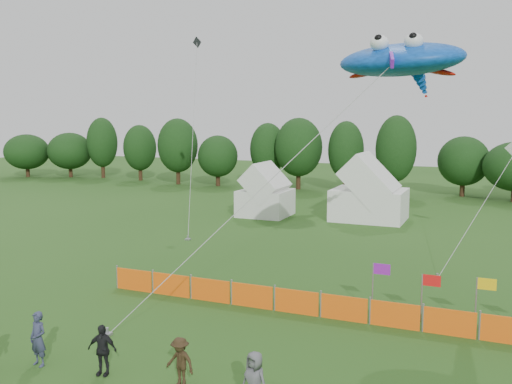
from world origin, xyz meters
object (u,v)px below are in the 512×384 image
at_px(tent_left, 265,194).
at_px(spectator_c, 180,362).
at_px(spectator_e, 255,382).
at_px(tent_right, 369,195).
at_px(spectator_d, 102,350).
at_px(stingray_kite, 403,61).
at_px(barrier_fence, 344,308).
at_px(spectator_a, 38,339).

relative_size(tent_left, spectator_c, 2.58).
bearing_deg(spectator_e, tent_right, 114.61).
height_order(spectator_d, stingray_kite, stingray_kite).
bearing_deg(tent_right, tent_left, -170.27).
height_order(barrier_fence, spectator_e, spectator_e).
relative_size(spectator_a, stingray_kite, 0.12).
xyz_separation_m(spectator_a, spectator_e, (7.63, 0.13, -0.05)).
xyz_separation_m(spectator_a, spectator_d, (2.34, 0.28, -0.09)).
bearing_deg(spectator_d, spectator_a, 175.54).
bearing_deg(barrier_fence, tent_left, 119.68).
distance_m(spectator_a, spectator_e, 7.63).
bearing_deg(spectator_e, stingray_kite, 98.45).
bearing_deg(spectator_a, spectator_e, 9.29).
distance_m(barrier_fence, stingray_kite, 10.49).
height_order(spectator_a, stingray_kite, stingray_kite).
bearing_deg(spectator_d, stingray_kite, 45.17).
xyz_separation_m(barrier_fence, spectator_c, (-3.14, -7.37, 0.26)).
distance_m(tent_left, barrier_fence, 24.11).
xyz_separation_m(spectator_d, stingray_kite, (7.25, 10.95, 9.54)).
bearing_deg(spectator_c, spectator_d, -165.18).
xyz_separation_m(tent_right, stingray_kite, (5.21, -19.06, 8.36)).
bearing_deg(tent_right, barrier_fence, -80.45).
bearing_deg(tent_left, tent_right, 9.73).
bearing_deg(stingray_kite, tent_left, 127.16).
height_order(tent_left, spectator_e, tent_left).
xyz_separation_m(spectator_c, stingray_kite, (4.60, 10.64, 9.60)).
distance_m(tent_right, barrier_fence, 22.69).
relative_size(tent_left, spectator_d, 2.40).
bearing_deg(spectator_a, tent_left, 105.83).
bearing_deg(tent_right, spectator_e, -83.83).
relative_size(tent_right, spectator_a, 3.09).
relative_size(tent_right, spectator_d, 3.42).
distance_m(spectator_c, spectator_d, 2.66).
height_order(barrier_fence, spectator_a, spectator_a).
bearing_deg(barrier_fence, spectator_a, -135.58).
bearing_deg(barrier_fence, stingray_kite, 65.92).
xyz_separation_m(barrier_fence, stingray_kite, (1.46, 3.26, 9.86)).
bearing_deg(barrier_fence, spectator_c, -113.09).
height_order(barrier_fence, stingray_kite, stingray_kite).
relative_size(barrier_fence, spectator_d, 13.38).
xyz_separation_m(spectator_d, spectator_e, (5.29, -0.16, 0.03)).
distance_m(tent_left, stingray_kite, 23.77).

